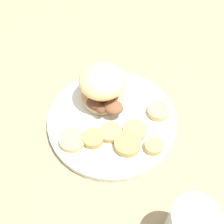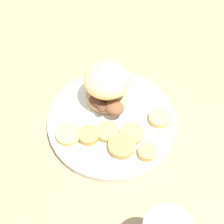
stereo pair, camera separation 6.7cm
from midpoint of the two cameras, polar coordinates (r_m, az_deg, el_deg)
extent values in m
plane|color=#937F5B|center=(0.70, -2.71, -2.20)|extent=(4.00, 4.00, 0.00)
cylinder|color=silver|center=(0.69, -2.74, -1.84)|extent=(0.28, 0.28, 0.02)
torus|color=silver|center=(0.69, -2.76, -1.53)|extent=(0.28, 0.28, 0.01)
cylinder|color=tan|center=(0.72, -4.31, 2.73)|extent=(0.10, 0.10, 0.01)
ellipsoid|color=#563323|center=(0.68, -4.97, 0.59)|extent=(0.03, 0.04, 0.01)
ellipsoid|color=#563323|center=(0.69, -3.50, 2.80)|extent=(0.04, 0.04, 0.02)
ellipsoid|color=#563323|center=(0.68, -6.12, 1.27)|extent=(0.03, 0.04, 0.02)
ellipsoid|color=brown|center=(0.67, -2.55, 0.64)|extent=(0.05, 0.06, 0.02)
ellipsoid|color=brown|center=(0.73, -6.02, 6.27)|extent=(0.05, 0.04, 0.02)
ellipsoid|color=#563323|center=(0.70, -3.79, 3.37)|extent=(0.07, 0.07, 0.02)
ellipsoid|color=#E5C17F|center=(0.67, -4.59, 5.53)|extent=(0.10, 0.10, 0.06)
cylinder|color=#DBB766|center=(0.66, -10.20, -5.20)|extent=(0.05, 0.05, 0.01)
cylinder|color=tan|center=(0.64, -0.07, -6.08)|extent=(0.06, 0.06, 0.02)
cylinder|color=#DBB766|center=(0.69, 5.83, 0.03)|extent=(0.05, 0.05, 0.01)
cylinder|color=tan|center=(0.65, -6.39, -5.02)|extent=(0.04, 0.04, 0.02)
cylinder|color=tan|center=(0.66, -3.11, -3.89)|extent=(0.05, 0.05, 0.01)
cylinder|color=tan|center=(0.66, 1.39, -3.55)|extent=(0.05, 0.05, 0.01)
cylinder|color=tan|center=(0.64, 4.70, -6.44)|extent=(0.04, 0.04, 0.01)
camera|label=1|loc=(0.03, -92.87, -4.08)|focal=50.00mm
camera|label=2|loc=(0.03, 87.13, 4.08)|focal=50.00mm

